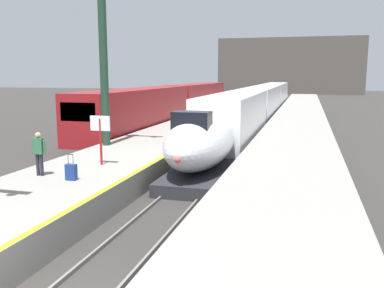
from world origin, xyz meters
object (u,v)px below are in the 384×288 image
(highspeed_train_main, at_px, (259,104))
(station_column_mid, at_px, (103,31))
(rolling_suitcase, at_px, (71,172))
(departure_info_board, at_px, (100,130))
(passenger_near_edge, at_px, (39,150))
(regional_train_adjacent, at_px, (174,103))

(highspeed_train_main, distance_m, station_column_mid, 23.67)
(rolling_suitcase, distance_m, departure_info_board, 2.99)
(station_column_mid, relative_size, passenger_near_edge, 6.08)
(station_column_mid, relative_size, departure_info_board, 4.85)
(highspeed_train_main, height_order, station_column_mid, station_column_mid)
(passenger_near_edge, bearing_deg, regional_train_adjacent, 96.57)
(regional_train_adjacent, distance_m, departure_info_board, 24.07)
(highspeed_train_main, bearing_deg, rolling_suitcase, -96.80)
(highspeed_train_main, relative_size, passenger_near_edge, 34.05)
(passenger_near_edge, bearing_deg, departure_info_board, 60.86)
(passenger_near_edge, distance_m, rolling_suitcase, 1.72)
(passenger_near_edge, xyz_separation_m, departure_info_board, (1.35, 2.42, 0.52))
(station_column_mid, distance_m, departure_info_board, 6.91)
(highspeed_train_main, distance_m, regional_train_adjacent, 8.77)
(highspeed_train_main, xyz_separation_m, rolling_suitcase, (-3.55, -29.75, -0.60))
(highspeed_train_main, bearing_deg, station_column_mid, -104.80)
(highspeed_train_main, distance_m, departure_info_board, 27.29)
(highspeed_train_main, height_order, departure_info_board, highspeed_train_main)
(highspeed_train_main, bearing_deg, departure_info_board, -97.90)
(regional_train_adjacent, xyz_separation_m, rolling_suitcase, (4.55, -26.40, -0.77))
(passenger_near_edge, height_order, departure_info_board, departure_info_board)
(passenger_near_edge, bearing_deg, station_column_mid, 96.47)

